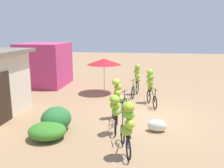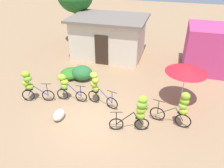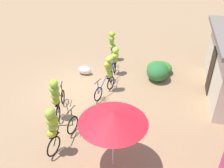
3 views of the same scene
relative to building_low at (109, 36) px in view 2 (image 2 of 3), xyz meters
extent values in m
plane|color=#9B7754|center=(1.50, -7.15, -1.40)|extent=(60.00, 60.00, 0.00)
cube|color=beige|center=(0.00, 0.00, -0.10)|extent=(4.66, 3.31, 2.60)
cube|color=#72665B|center=(0.00, 0.00, 1.28)|extent=(5.16, 3.81, 0.16)
cube|color=#332319|center=(0.00, -1.67, -0.40)|extent=(0.90, 0.06, 2.00)
cube|color=#C83A75|center=(6.80, -0.46, -0.02)|extent=(3.20, 2.80, 2.76)
cylinder|color=brown|center=(-3.19, 1.80, 0.11)|extent=(0.39, 0.39, 3.02)
ellipsoid|color=#377925|center=(-1.22, -3.92, -1.12)|extent=(1.17, 1.28, 0.55)
ellipsoid|color=#2A6C34|center=(-0.45, -3.95, -0.97)|extent=(1.23, 1.07, 0.86)
cylinder|color=beige|center=(5.16, -4.73, -0.43)|extent=(0.04, 0.04, 1.94)
cone|color=red|center=(5.16, -4.73, 0.44)|extent=(1.93, 1.93, 0.35)
torus|color=black|center=(-1.22, -6.46, -1.09)|extent=(0.62, 0.22, 0.63)
torus|color=black|center=(-2.18, -6.72, -1.09)|extent=(0.62, 0.22, 0.63)
cylinder|color=navy|center=(-2.01, -6.68, -0.81)|extent=(0.37, 0.14, 0.57)
cylinder|color=navy|center=(-1.53, -6.54, -0.81)|extent=(0.66, 0.21, 0.58)
cylinder|color=black|center=(-1.22, -6.46, -0.41)|extent=(0.49, 0.16, 0.03)
cylinder|color=navy|center=(-1.22, -6.46, -0.75)|extent=(0.04, 0.04, 0.67)
cube|color=black|center=(-2.08, -6.70, -0.74)|extent=(0.38, 0.23, 0.02)
ellipsoid|color=#88B530|center=(-2.06, -6.66, -0.58)|extent=(0.46, 0.38, 0.30)
ellipsoid|color=#9DBE2C|center=(-2.15, -6.74, -0.35)|extent=(0.41, 0.36, 0.28)
ellipsoid|color=#78C033|center=(-2.01, -6.70, -0.11)|extent=(0.50, 0.47, 0.31)
ellipsoid|color=#93AF27|center=(-2.09, -6.69, 0.12)|extent=(0.51, 0.44, 0.27)
torus|color=black|center=(0.39, -6.07, -1.10)|extent=(0.60, 0.10, 0.60)
torus|color=black|center=(-0.59, -6.15, -1.10)|extent=(0.60, 0.10, 0.60)
cylinder|color=navy|center=(-0.42, -6.14, -0.78)|extent=(0.38, 0.06, 0.65)
cylinder|color=navy|center=(0.07, -6.10, -0.78)|extent=(0.66, 0.09, 0.66)
cylinder|color=black|center=(0.39, -6.07, -0.49)|extent=(0.50, 0.07, 0.03)
cylinder|color=navy|center=(0.39, -6.07, -0.80)|extent=(0.04, 0.04, 0.61)
cube|color=black|center=(-0.49, -6.14, -0.77)|extent=(0.37, 0.17, 0.02)
ellipsoid|color=#83B939|center=(-0.45, -6.15, -0.59)|extent=(0.42, 0.35, 0.34)
ellipsoid|color=#97B52A|center=(-0.44, -6.11, -0.36)|extent=(0.50, 0.43, 0.26)
ellipsoid|color=#93C231|center=(-0.54, -6.10, -0.13)|extent=(0.46, 0.39, 0.30)
torus|color=black|center=(2.01, -6.20, -1.09)|extent=(0.62, 0.21, 0.63)
torus|color=black|center=(0.99, -5.93, -1.09)|extent=(0.62, 0.21, 0.63)
cylinder|color=navy|center=(1.17, -5.98, -0.81)|extent=(0.40, 0.14, 0.58)
cylinder|color=navy|center=(1.68, -6.11, -0.81)|extent=(0.70, 0.22, 0.59)
cylinder|color=black|center=(2.01, -6.20, -0.45)|extent=(0.49, 0.16, 0.03)
cylinder|color=navy|center=(2.01, -6.20, -0.77)|extent=(0.04, 0.04, 0.64)
cube|color=black|center=(1.09, -5.96, -0.74)|extent=(0.38, 0.23, 0.02)
ellipsoid|color=#90A92D|center=(1.13, -5.97, -0.57)|extent=(0.43, 0.39, 0.31)
ellipsoid|color=#8EB22D|center=(1.06, -6.00, -0.32)|extent=(0.41, 0.36, 0.32)
ellipsoid|color=#96A52B|center=(1.15, -6.02, -0.08)|extent=(0.45, 0.43, 0.28)
ellipsoid|color=#96C037|center=(1.06, -5.95, 0.14)|extent=(0.45, 0.39, 0.28)
torus|color=black|center=(2.59, -7.56, -1.10)|extent=(0.60, 0.21, 0.61)
torus|color=black|center=(3.61, -7.28, -1.10)|extent=(0.60, 0.21, 0.61)
cylinder|color=black|center=(3.43, -7.33, -0.79)|extent=(0.40, 0.14, 0.64)
cylinder|color=black|center=(2.92, -7.47, -0.79)|extent=(0.70, 0.23, 0.64)
cylinder|color=black|center=(2.59, -7.56, -0.47)|extent=(0.49, 0.16, 0.03)
cylinder|color=black|center=(2.59, -7.56, -0.78)|extent=(0.04, 0.04, 0.62)
cube|color=black|center=(3.51, -7.31, -0.76)|extent=(0.38, 0.23, 0.02)
ellipsoid|color=#8FBC2C|center=(3.53, -7.35, -0.59)|extent=(0.37, 0.29, 0.33)
ellipsoid|color=#8EAF2B|center=(3.54, -7.33, -0.33)|extent=(0.49, 0.44, 0.32)
ellipsoid|color=#7AAA36|center=(3.55, -7.33, -0.07)|extent=(0.52, 0.47, 0.33)
ellipsoid|color=#92C62A|center=(3.57, -7.31, 0.17)|extent=(0.47, 0.43, 0.28)
torus|color=black|center=(4.16, -6.45, -1.06)|extent=(0.68, 0.16, 0.68)
torus|color=black|center=(5.24, -6.63, -1.06)|extent=(0.68, 0.16, 0.68)
cylinder|color=#19592D|center=(5.05, -6.60, -0.78)|extent=(0.41, 0.10, 0.58)
cylinder|color=#19592D|center=(4.51, -6.51, -0.78)|extent=(0.73, 0.16, 0.59)
cylinder|color=black|center=(4.16, -6.45, -0.37)|extent=(0.50, 0.11, 0.03)
cylinder|color=#19592D|center=(4.16, -6.45, -0.72)|extent=(0.04, 0.04, 0.69)
cube|color=black|center=(5.13, -6.61, -0.69)|extent=(0.38, 0.20, 0.02)
ellipsoid|color=#9CAA28|center=(5.18, -6.65, -0.55)|extent=(0.39, 0.32, 0.27)
ellipsoid|color=#91B93C|center=(5.12, -6.62, -0.32)|extent=(0.43, 0.39, 0.29)
ellipsoid|color=#99BF28|center=(5.14, -6.59, -0.07)|extent=(0.48, 0.44, 0.32)
ellipsoid|color=#96B535|center=(5.14, -6.62, 0.18)|extent=(0.40, 0.33, 0.31)
ellipsoid|color=#86C639|center=(3.47, -5.81, -1.22)|extent=(0.52, 0.57, 0.36)
ellipsoid|color=#8AA231|center=(3.37, -5.74, -1.26)|extent=(0.47, 0.47, 0.28)
ellipsoid|color=#95B626|center=(3.42, -5.79, -1.24)|extent=(0.56, 0.60, 0.33)
ellipsoid|color=silver|center=(-0.04, -7.59, -1.18)|extent=(0.45, 0.71, 0.44)
camera|label=1|loc=(-8.57, -7.20, 2.17)|focal=39.67mm
camera|label=2|loc=(4.30, -14.16, 4.91)|focal=34.60mm
camera|label=3|loc=(9.98, -3.46, 4.49)|focal=38.20mm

